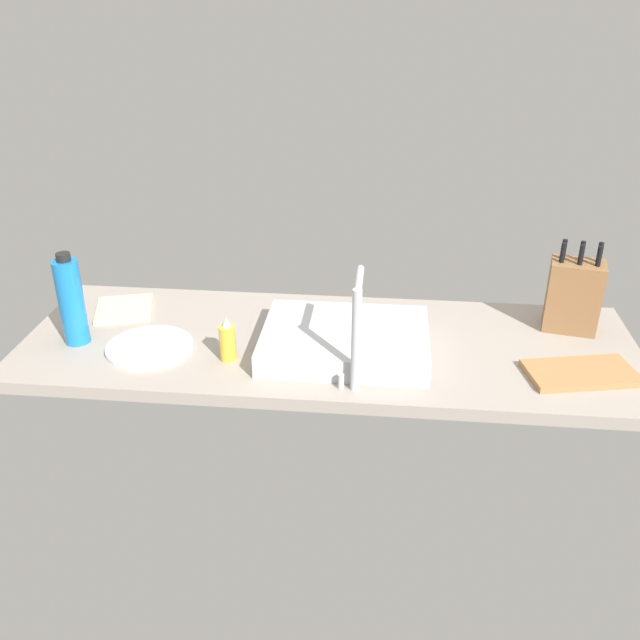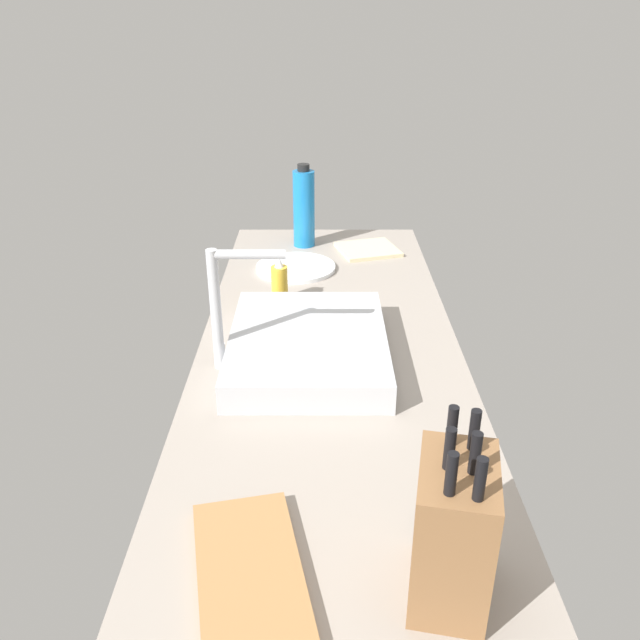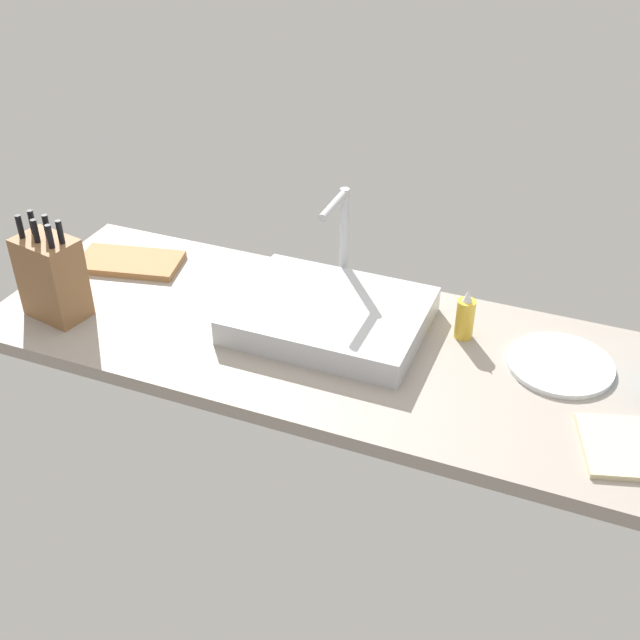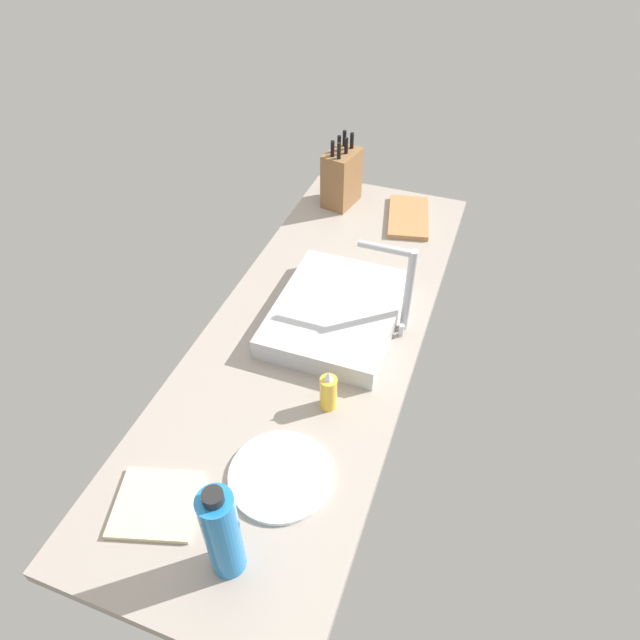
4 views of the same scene
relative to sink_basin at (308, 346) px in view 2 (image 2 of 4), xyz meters
The scene contains 9 objects.
countertop_slab 8.61cm from the sink_basin, 43.77° to the right, with size 173.85×61.28×3.50cm, color gray.
sink_basin is the anchor object (origin of this frame).
faucet 22.29cm from the sink_basin, 101.94° to the left, with size 5.50×16.35×27.49cm.
knife_block 67.93cm from the sink_basin, 162.75° to the right, with size 16.44×12.66×26.65cm.
cutting_board 62.33cm from the sink_basin, behind, with size 27.80×14.46×1.80cm, color #9E7042.
soap_bottle 32.16cm from the sink_basin, 14.62° to the left, with size 4.42×4.42×12.77cm.
water_bottle 76.48cm from the sink_basin, ahead, with size 7.00×7.00×26.81cm.
dinner_plate 54.53cm from the sink_basin, ahead, with size 23.94×23.94×1.20cm, color white.
dish_towel 72.31cm from the sink_basin, 14.56° to the right, with size 16.69×17.98×1.20cm, color beige.
Camera 2 is at (-133.36, 2.22, 76.44)cm, focal length 36.48 mm.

